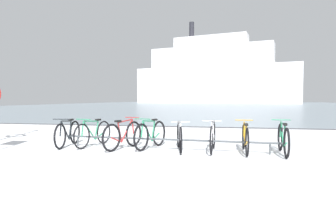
# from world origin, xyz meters

# --- Properties ---
(ground) EXTENTS (80.00, 132.00, 0.08)m
(ground) POSITION_xyz_m (0.00, 53.90, -0.04)
(ground) COLOR white
(bike_rack) EXTENTS (5.80, 0.37, 0.31)m
(bike_rack) POSITION_xyz_m (0.87, 3.63, 0.27)
(bike_rack) COLOR #4C5156
(bike_rack) RESTS_ON ground
(bicycle_0) EXTENTS (0.46, 1.68, 0.82)m
(bicycle_0) POSITION_xyz_m (-1.98, 3.67, 0.37)
(bicycle_0) COLOR black
(bicycle_0) RESTS_ON ground
(bicycle_1) EXTENTS (0.48, 1.72, 0.81)m
(bicycle_1) POSITION_xyz_m (-1.28, 3.82, 0.37)
(bicycle_1) COLOR black
(bicycle_1) RESTS_ON ground
(bicycle_2) EXTENTS (0.64, 1.62, 0.84)m
(bicycle_2) POSITION_xyz_m (-0.29, 3.56, 0.38)
(bicycle_2) COLOR black
(bicycle_2) RESTS_ON ground
(bicycle_3) EXTENTS (0.59, 1.64, 0.84)m
(bicycle_3) POSITION_xyz_m (0.42, 3.78, 0.38)
(bicycle_3) COLOR black
(bicycle_3) RESTS_ON ground
(bicycle_4) EXTENTS (0.51, 1.62, 0.80)m
(bicycle_4) POSITION_xyz_m (1.24, 3.60, 0.36)
(bicycle_4) COLOR black
(bicycle_4) RESTS_ON ground
(bicycle_5) EXTENTS (0.46, 1.66, 0.83)m
(bicycle_5) POSITION_xyz_m (2.10, 3.64, 0.38)
(bicycle_5) COLOR black
(bicycle_5) RESTS_ON ground
(bicycle_6) EXTENTS (0.46, 1.71, 0.80)m
(bicycle_6) POSITION_xyz_m (2.91, 3.64, 0.36)
(bicycle_6) COLOR black
(bicycle_6) RESTS_ON ground
(bicycle_7) EXTENTS (0.46, 1.71, 0.82)m
(bicycle_7) POSITION_xyz_m (3.81, 3.60, 0.37)
(bicycle_7) COLOR black
(bicycle_7) RESTS_ON ground
(ferry_ship) EXTENTS (49.27, 18.74, 25.05)m
(ferry_ship) POSITION_xyz_m (-0.94, 85.16, 8.40)
(ferry_ship) COLOR white
(ferry_ship) RESTS_ON ground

